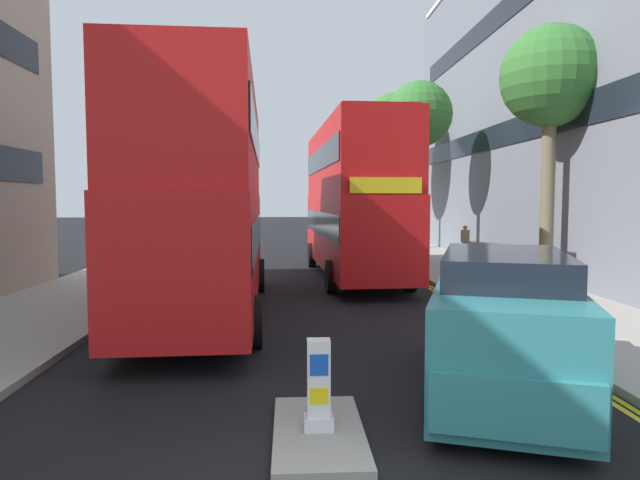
% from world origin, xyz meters
% --- Properties ---
extents(sidewalk_right, '(4.00, 80.00, 0.14)m').
position_xyz_m(sidewalk_right, '(6.50, 16.00, 0.07)').
color(sidewalk_right, '#9E9991').
rests_on(sidewalk_right, ground).
extents(sidewalk_left, '(4.00, 80.00, 0.14)m').
position_xyz_m(sidewalk_left, '(-6.50, 16.00, 0.07)').
color(sidewalk_left, '#9E9991').
rests_on(sidewalk_left, ground).
extents(kerb_line_outer, '(0.10, 56.00, 0.01)m').
position_xyz_m(kerb_line_outer, '(4.40, 14.00, 0.00)').
color(kerb_line_outer, yellow).
rests_on(kerb_line_outer, ground).
extents(kerb_line_inner, '(0.10, 56.00, 0.01)m').
position_xyz_m(kerb_line_inner, '(4.24, 14.00, 0.00)').
color(kerb_line_inner, yellow).
rests_on(kerb_line_inner, ground).
extents(traffic_island, '(1.10, 2.20, 0.10)m').
position_xyz_m(traffic_island, '(0.00, 2.53, 0.05)').
color(traffic_island, '#9E9991').
rests_on(traffic_island, ground).
extents(keep_left_bollard, '(0.36, 0.28, 1.11)m').
position_xyz_m(keep_left_bollard, '(0.00, 2.53, 0.61)').
color(keep_left_bollard, silver).
rests_on(keep_left_bollard, traffic_island).
extents(double_decker_bus_away, '(3.09, 10.89, 5.64)m').
position_xyz_m(double_decker_bus_away, '(-2.40, 10.01, 3.03)').
color(double_decker_bus_away, red).
rests_on(double_decker_bus_away, ground).
extents(double_decker_bus_oncoming, '(3.17, 10.91, 5.64)m').
position_xyz_m(double_decker_bus_oncoming, '(2.05, 16.38, 3.03)').
color(double_decker_bus_oncoming, red).
rests_on(double_decker_bus_oncoming, ground).
extents(taxi_minivan, '(3.32, 5.16, 2.12)m').
position_xyz_m(taxi_minivan, '(2.78, 3.75, 1.07)').
color(taxi_minivan, teal).
rests_on(taxi_minivan, ground).
extents(pedestrian_far, '(0.34, 0.22, 1.62)m').
position_xyz_m(pedestrian_far, '(7.59, 20.39, 0.99)').
color(pedestrian_far, '#2D2D38').
rests_on(pedestrian_far, sidewalk_right).
extents(street_tree_near, '(2.91, 2.91, 8.01)m').
position_xyz_m(street_tree_near, '(5.46, 20.54, 6.54)').
color(street_tree_near, '#6B6047').
rests_on(street_tree_near, sidewalk_right).
extents(street_tree_mid, '(3.13, 3.13, 8.16)m').
position_xyz_m(street_tree_mid, '(7.82, 13.05, 6.62)').
color(street_tree_mid, '#6B6047').
rests_on(street_tree_mid, sidewalk_right).
extents(street_tree_far, '(4.12, 4.12, 8.75)m').
position_xyz_m(street_tree_far, '(5.68, 27.17, 6.80)').
color(street_tree_far, '#6B6047').
rests_on(street_tree_far, sidewalk_right).
extents(townhouse_terrace_right, '(10.08, 28.00, 14.72)m').
position_xyz_m(townhouse_terrace_right, '(13.50, 18.20, 7.36)').
color(townhouse_terrace_right, slate).
rests_on(townhouse_terrace_right, ground).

